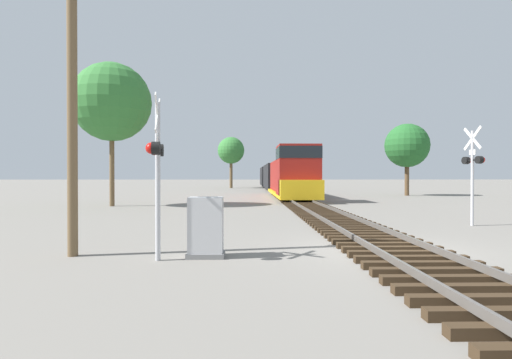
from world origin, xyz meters
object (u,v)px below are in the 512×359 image
tree_mid_background (407,146)px  crossing_signal_far (473,166)px  utility_pole (72,88)px  tree_far_right (112,102)px  tree_deep_background (231,151)px  crossing_signal_near (157,160)px  freight_train (277,177)px  relay_cabinet (206,228)px

tree_mid_background → crossing_signal_far: bearing=-106.2°
crossing_signal_far → tree_mid_background: bearing=-28.4°
utility_pole → tree_far_right: size_ratio=0.85×
crossing_signal_far → tree_deep_background: tree_deep_background is taller
utility_pole → crossing_signal_near: bearing=-14.5°
utility_pole → tree_mid_background: bearing=55.8°
utility_pole → freight_train: bearing=79.2°
freight_train → tree_far_right: 29.18m
crossing_signal_near → relay_cabinet: (1.10, 0.37, -1.63)m
crossing_signal_far → tree_deep_background: size_ratio=0.48×
freight_train → tree_far_right: (-12.61, -25.86, 4.92)m
tree_far_right → tree_deep_background: size_ratio=1.13×
utility_pole → tree_deep_background: tree_deep_background is taller
tree_far_right → crossing_signal_far: bearing=-30.6°
relay_cabinet → tree_deep_background: size_ratio=0.18×
freight_train → relay_cabinet: bearing=-96.4°
crossing_signal_far → tree_mid_background: tree_mid_background is taller
crossing_signal_far → relay_cabinet: bearing=108.6°
freight_train → crossing_signal_near: 43.07m
relay_cabinet → utility_pole: bearing=176.6°
relay_cabinet → crossing_signal_near: bearing=-161.5°
crossing_signal_far → tree_far_right: 21.14m
utility_pole → relay_cabinet: bearing=-3.4°
relay_cabinet → tree_deep_background: tree_deep_background is taller
crossing_signal_near → tree_deep_background: (-0.66, 55.10, 3.69)m
crossing_signal_near → tree_mid_background: size_ratio=0.54×
tree_far_right → tree_deep_background: 38.78m
freight_train → crossing_signal_far: 36.76m
crossing_signal_near → crossing_signal_far: size_ratio=0.98×
freight_train → crossing_signal_far: size_ratio=13.05×
crossing_signal_near → utility_pole: (-2.19, 0.57, 1.80)m
tree_far_right → crossing_signal_near: bearing=-68.1°
utility_pole → tree_deep_background: (1.53, 54.53, 1.89)m
tree_mid_background → tree_deep_background: 31.10m
crossing_signal_near → utility_pole: utility_pole is taller
crossing_signal_far → tree_mid_background: 25.09m
crossing_signal_near → relay_cabinet: crossing_signal_near is taller
freight_train → relay_cabinet: freight_train is taller
relay_cabinet → tree_mid_background: size_ratio=0.20×
crossing_signal_near → tree_far_right: 18.65m
crossing_signal_far → utility_pole: 14.52m
freight_train → tree_far_right: size_ratio=5.50×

